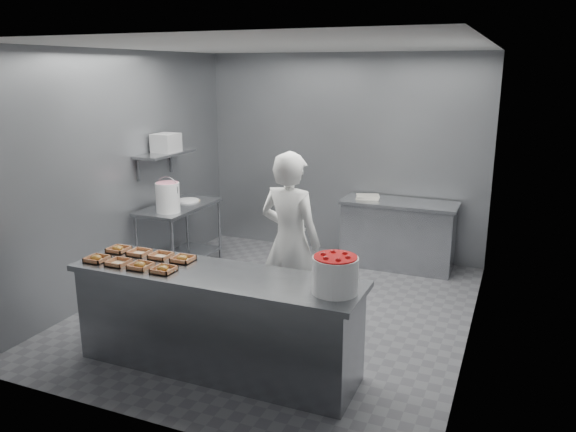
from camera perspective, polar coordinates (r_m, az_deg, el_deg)
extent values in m
plane|color=#4C4C51|center=(6.30, -0.94, -9.48)|extent=(4.50, 4.50, 0.00)
plane|color=white|center=(5.75, -1.07, 16.89)|extent=(4.50, 4.50, 0.00)
cube|color=slate|center=(7.95, 5.59, 6.11)|extent=(4.00, 0.04, 2.80)
cube|color=slate|center=(6.91, -16.42, 4.27)|extent=(0.04, 4.50, 2.80)
cube|color=slate|center=(5.40, 18.83, 1.26)|extent=(0.04, 4.50, 2.80)
cube|color=slate|center=(4.85, -7.44, -6.01)|extent=(2.60, 0.70, 0.05)
cube|color=slate|center=(5.03, -7.27, -10.81)|extent=(2.50, 0.64, 0.85)
cube|color=slate|center=(7.28, -11.02, 0.93)|extent=(0.60, 1.20, 0.04)
cube|color=slate|center=(7.47, -10.77, -4.15)|extent=(0.56, 1.15, 0.03)
cylinder|color=slate|center=(7.11, -15.09, -3.34)|extent=(0.04, 0.04, 0.88)
cylinder|color=slate|center=(6.81, -11.61, -3.91)|extent=(0.04, 0.04, 0.88)
cylinder|color=slate|center=(7.98, -10.21, -1.08)|extent=(0.04, 0.04, 0.88)
cylinder|color=slate|center=(7.72, -6.96, -1.50)|extent=(0.04, 0.04, 0.88)
cube|color=slate|center=(7.49, 11.26, 1.27)|extent=(1.50, 0.60, 0.05)
cube|color=slate|center=(7.61, 11.10, -2.02)|extent=(1.44, 0.55, 0.85)
cube|color=slate|center=(7.25, -12.41, 6.20)|extent=(0.35, 0.90, 0.03)
cube|color=tan|center=(5.37, -18.83, -4.14)|extent=(0.18, 0.18, 0.04)
cube|color=white|center=(5.35, -18.36, -4.27)|extent=(0.10, 0.06, 0.00)
ellipsoid|color=#A27128|center=(5.37, -18.92, -4.03)|extent=(0.10, 0.10, 0.05)
cube|color=tan|center=(5.22, -16.84, -4.53)|extent=(0.18, 0.18, 0.04)
cube|color=white|center=(5.20, -16.35, -4.65)|extent=(0.10, 0.06, 0.00)
cube|color=tan|center=(5.07, -14.74, -4.92)|extent=(0.18, 0.18, 0.04)
cube|color=white|center=(5.06, -14.22, -5.06)|extent=(0.10, 0.06, 0.00)
ellipsoid|color=#A27128|center=(5.08, -14.84, -4.80)|extent=(0.10, 0.10, 0.05)
cube|color=tan|center=(4.94, -12.51, -5.34)|extent=(0.18, 0.18, 0.04)
cube|color=white|center=(4.93, -11.97, -5.47)|extent=(0.10, 0.06, 0.00)
ellipsoid|color=#A27128|center=(4.94, -12.61, -5.21)|extent=(0.10, 0.10, 0.05)
cube|color=tan|center=(5.58, -16.83, -3.27)|extent=(0.18, 0.18, 0.04)
cube|color=white|center=(5.57, -16.36, -3.38)|extent=(0.10, 0.06, 0.00)
ellipsoid|color=#A27128|center=(5.58, -16.91, -3.15)|extent=(0.10, 0.10, 0.05)
cube|color=tan|center=(5.44, -14.86, -3.60)|extent=(0.18, 0.18, 0.04)
cube|color=white|center=(5.42, -14.38, -3.72)|extent=(0.10, 0.06, 0.00)
cube|color=tan|center=(5.30, -12.80, -3.95)|extent=(0.18, 0.18, 0.04)
cube|color=white|center=(5.29, -12.30, -4.08)|extent=(0.10, 0.06, 0.00)
cube|color=tan|center=(5.17, -10.62, -4.32)|extent=(0.18, 0.18, 0.04)
cube|color=white|center=(5.16, -10.10, -4.44)|extent=(0.10, 0.06, 0.00)
ellipsoid|color=#A27128|center=(5.17, -10.71, -4.20)|extent=(0.10, 0.10, 0.05)
imported|color=white|center=(5.59, 0.22, -2.66)|extent=(0.73, 0.55, 1.83)
cylinder|color=white|center=(4.36, 4.81, -6.00)|extent=(0.36, 0.36, 0.29)
cylinder|color=red|center=(4.32, 4.84, -4.35)|extent=(0.34, 0.34, 0.04)
cylinder|color=white|center=(6.92, -12.12, 1.85)|extent=(0.28, 0.28, 0.36)
cylinder|color=#DF6F82|center=(6.88, -12.19, 3.28)|extent=(0.26, 0.26, 0.02)
torus|color=slate|center=(6.89, -12.16, 2.73)|extent=(0.30, 0.01, 0.30)
cylinder|color=white|center=(7.47, -10.14, 1.56)|extent=(0.32, 0.32, 0.02)
cube|color=#CCB28C|center=(7.47, -9.58, 1.58)|extent=(0.16, 0.14, 0.02)
cube|color=gray|center=(7.26, -12.29, 7.27)|extent=(0.28, 0.32, 0.23)
cube|color=silver|center=(7.58, 8.11, 1.94)|extent=(0.34, 0.28, 0.05)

